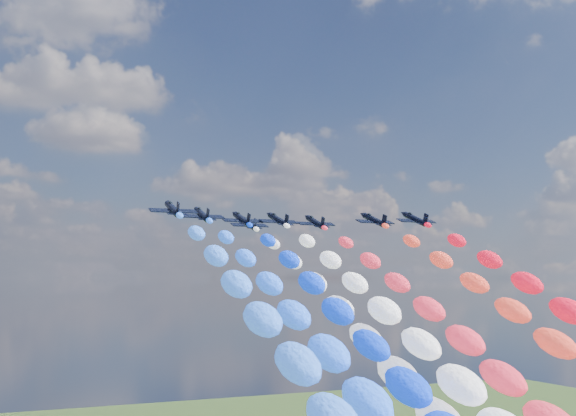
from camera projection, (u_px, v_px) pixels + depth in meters
name	position (u px, v px, depth m)	size (l,w,h in m)	color
jet_0	(173.00, 209.00, 133.82)	(8.26, 11.08, 2.44)	black
jet_1	(202.00, 214.00, 145.90)	(8.26, 11.08, 2.44)	black
jet_2	(242.00, 219.00, 156.88)	(8.26, 11.08, 2.44)	black
jet_3	(278.00, 220.00, 159.28)	(8.26, 11.08, 2.44)	black
jet_4	(249.00, 223.00, 170.07)	(8.26, 11.08, 2.44)	black
jet_5	(315.00, 222.00, 165.87)	(8.26, 11.08, 2.44)	black
jet_6	(374.00, 220.00, 159.88)	(8.26, 11.08, 2.44)	black
jet_7	(415.00, 219.00, 157.39)	(8.26, 11.08, 2.44)	black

